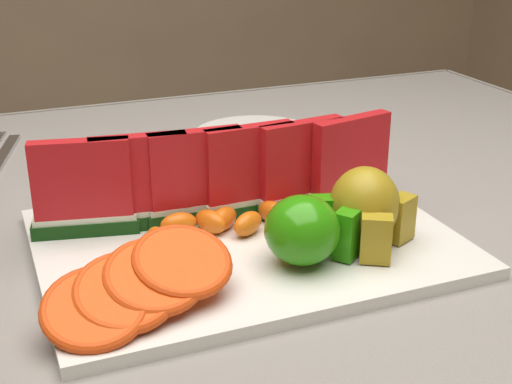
% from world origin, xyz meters
% --- Properties ---
extents(table, '(1.40, 0.90, 0.75)m').
position_xyz_m(table, '(0.00, 0.00, 0.65)').
color(table, '#512B1C').
rests_on(table, ground).
extents(tablecloth, '(1.53, 1.03, 0.20)m').
position_xyz_m(tablecloth, '(0.00, 0.00, 0.72)').
color(tablecloth, gray).
rests_on(tablecloth, table).
extents(platter, '(0.40, 0.30, 0.01)m').
position_xyz_m(platter, '(0.10, -0.07, 0.76)').
color(platter, silver).
rests_on(platter, tablecloth).
extents(apple_cluster, '(0.10, 0.08, 0.06)m').
position_xyz_m(apple_cluster, '(0.13, -0.14, 0.80)').
color(apple_cluster, '#428F1F').
rests_on(apple_cluster, platter).
extents(pear_cluster, '(0.09, 0.09, 0.08)m').
position_xyz_m(pear_cluster, '(0.20, -0.13, 0.81)').
color(pear_cluster, '#B59F0E').
rests_on(pear_cluster, platter).
extents(side_plate, '(0.22, 0.22, 0.01)m').
position_xyz_m(side_plate, '(0.23, 0.24, 0.76)').
color(side_plate, silver).
rests_on(side_plate, tablecloth).
extents(fork, '(0.06, 0.19, 0.00)m').
position_xyz_m(fork, '(-0.11, 0.31, 0.76)').
color(fork, silver).
rests_on(fork, tablecloth).
extents(watermelon_row, '(0.39, 0.07, 0.10)m').
position_xyz_m(watermelon_row, '(0.09, -0.02, 0.82)').
color(watermelon_row, '#0C3608').
rests_on(watermelon_row, platter).
extents(orange_fan_front, '(0.18, 0.12, 0.05)m').
position_xyz_m(orange_fan_front, '(-0.03, -0.17, 0.79)').
color(orange_fan_front, '#E34F15').
rests_on(orange_fan_front, platter).
extents(orange_fan_back, '(0.27, 0.09, 0.04)m').
position_xyz_m(orange_fan_back, '(0.08, 0.05, 0.79)').
color(orange_fan_back, '#E34F15').
rests_on(orange_fan_back, platter).
extents(tangerine_segments, '(0.19, 0.06, 0.02)m').
position_xyz_m(tangerine_segments, '(0.09, -0.06, 0.78)').
color(tangerine_segments, '#EC5514').
rests_on(tangerine_segments, platter).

